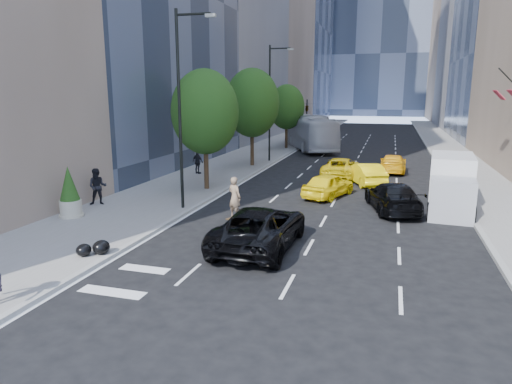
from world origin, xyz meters
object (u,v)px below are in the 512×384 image
(black_sedan_lincoln, at_px, (260,227))
(box_truck, at_px, (451,183))
(skateboarder, at_px, (235,200))
(planter_shrub, at_px, (70,193))
(black_sedan_mercedes, at_px, (393,197))
(city_bus, at_px, (309,132))

(black_sedan_lincoln, xyz_separation_m, box_truck, (8.06, 8.74, 0.61))
(black_sedan_lincoln, height_order, box_truck, box_truck)
(skateboarder, xyz_separation_m, planter_shrub, (-7.78, -2.21, 0.34))
(planter_shrub, bearing_deg, black_sedan_mercedes, 22.29)
(city_bus, bearing_deg, skateboarder, -110.08)
(black_sedan_lincoln, relative_size, black_sedan_mercedes, 1.15)
(planter_shrub, bearing_deg, box_truck, 22.15)
(black_sedan_mercedes, xyz_separation_m, city_bus, (-9.00, 25.93, 1.10))
(skateboarder, height_order, black_sedan_mercedes, skateboarder)
(black_sedan_mercedes, bearing_deg, box_truck, -172.67)
(planter_shrub, bearing_deg, black_sedan_lincoln, -7.66)
(black_sedan_lincoln, relative_size, city_bus, 0.45)
(black_sedan_lincoln, relative_size, planter_shrub, 2.40)
(skateboarder, height_order, black_sedan_lincoln, skateboarder)
(black_sedan_mercedes, xyz_separation_m, planter_shrub, (-15.20, -6.23, 0.58))
(box_truck, distance_m, planter_shrub, 19.59)
(planter_shrub, bearing_deg, city_bus, 79.09)
(box_truck, bearing_deg, planter_shrub, -152.99)
(skateboarder, height_order, city_bus, city_bus)
(city_bus, xyz_separation_m, planter_shrub, (-6.20, -32.16, -0.51))
(black_sedan_lincoln, height_order, planter_shrub, planter_shrub)
(black_sedan_mercedes, bearing_deg, skateboarder, 14.34)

